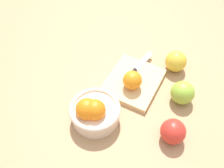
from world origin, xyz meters
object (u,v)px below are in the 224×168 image
bowl (94,112)px  apple_front_left (173,131)px  knife (137,68)px  orange_on_board (132,80)px  apple_front_right (183,93)px  apple_front_right_2 (176,61)px  cutting_board (133,82)px

bowl → apple_front_left: bowl is taller
knife → orange_on_board: bearing=-169.0°
knife → apple_front_right: 0.19m
bowl → apple_front_right_2: (0.33, -0.16, -0.01)m
cutting_board → knife: bearing=10.5°
bowl → orange_on_board: (0.16, -0.06, 0.01)m
bowl → apple_front_left: (0.05, -0.24, -0.01)m
apple_front_left → cutting_board: bearing=52.3°
cutting_board → apple_front_right_2: size_ratio=2.61×
apple_front_right → apple_front_right_2: (0.13, 0.06, -0.00)m
apple_front_left → apple_front_right_2: same height
orange_on_board → apple_front_left: orange_on_board is taller
knife → apple_front_right_2: apple_front_right_2 is taller
cutting_board → apple_front_left: (-0.15, -0.19, 0.03)m
cutting_board → apple_front_right_2: (0.13, -0.11, 0.03)m
apple_front_right_2 → apple_front_left: bearing=-164.0°
bowl → cutting_board: bearing=-15.1°
knife → cutting_board: bearing=-169.5°
bowl → cutting_board: size_ratio=0.79×
orange_on_board → apple_front_right: orange_on_board is taller
bowl → knife: 0.25m
apple_front_left → apple_front_right_2: bearing=16.0°
cutting_board → bowl: bearing=164.9°
apple_front_right → apple_front_left: (-0.15, -0.02, -0.00)m
bowl → apple_front_left: 0.25m
apple_front_right → cutting_board: bearing=91.6°
bowl → apple_front_right_2: 0.37m
apple_front_right_2 → apple_front_right: bearing=-153.7°
knife → apple_front_left: apple_front_left is taller
bowl → orange_on_board: bowl is taller
bowl → apple_front_right_2: bearing=-26.4°
cutting_board → apple_front_left: apple_front_left is taller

